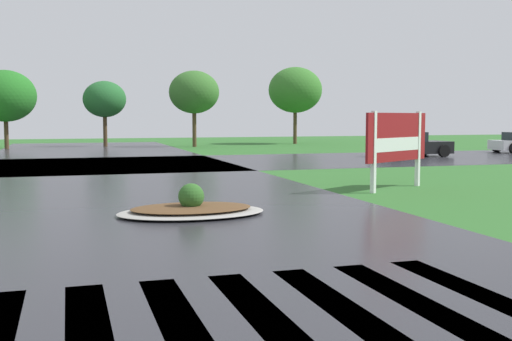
{
  "coord_description": "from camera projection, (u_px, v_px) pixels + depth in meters",
  "views": [
    {
      "loc": [
        -1.51,
        -2.07,
        2.11
      ],
      "look_at": [
        2.71,
        11.77,
        0.85
      ],
      "focal_mm": 43.59,
      "sensor_mm": 36.0,
      "label": 1
    }
  ],
  "objects": [
    {
      "name": "asphalt_roadway",
      "position": [
        150.0,
        225.0,
        12.12
      ],
      "size": [
        11.15,
        80.0,
        0.01
      ],
      "primitive_type": "cube",
      "color": "#2B2B30",
      "rests_on": "ground"
    },
    {
      "name": "car_blue_compact",
      "position": [
        409.0,
        145.0,
        32.84
      ],
      "size": [
        4.14,
        2.11,
        1.31
      ],
      "rotation": [
        0.0,
        0.0,
        0.01
      ],
      "color": "black",
      "rests_on": "ground"
    },
    {
      "name": "background_treeline",
      "position": [
        87.0,
        92.0,
        42.56
      ],
      "size": [
        39.02,
        6.24,
        5.93
      ],
      "color": "#4C3823",
      "rests_on": "ground"
    },
    {
      "name": "median_island",
      "position": [
        191.0,
        209.0,
        13.36
      ],
      "size": [
        3.19,
        2.1,
        0.68
      ],
      "color": "#9E9B93",
      "rests_on": "ground"
    },
    {
      "name": "estate_billboard",
      "position": [
        397.0,
        140.0,
        17.94
      ],
      "size": [
        2.78,
        1.64,
        2.27
      ],
      "rotation": [
        0.0,
        0.0,
        3.66
      ],
      "color": "white",
      "rests_on": "ground"
    },
    {
      "name": "asphalt_cross_road",
      "position": [
        103.0,
        165.0,
        27.36
      ],
      "size": [
        90.0,
        10.03,
        0.01
      ],
      "primitive_type": "cube",
      "color": "#2B2B30",
      "rests_on": "ground"
    },
    {
      "name": "crosswalk_stripes",
      "position": [
        222.0,
        319.0,
        6.48
      ],
      "size": [
        6.75,
        3.49,
        0.01
      ],
      "color": "white",
      "rests_on": "ground"
    }
  ]
}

